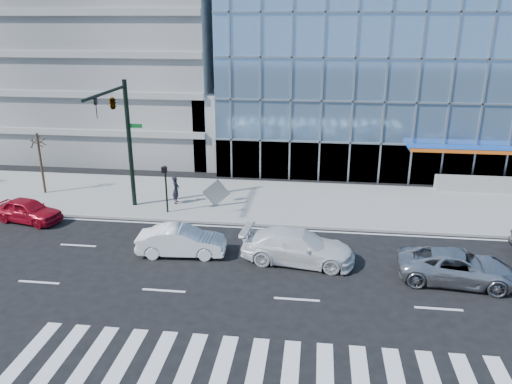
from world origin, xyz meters
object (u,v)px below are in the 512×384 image
white_suv (298,247)px  red_sedan (28,210)px  silver_suv (457,267)px  white_sedan (182,241)px  street_tree_near (38,141)px  traffic_signal (118,117)px  pedestrian (176,190)px  ped_signal_post (166,182)px  tilted_panel (216,193)px

white_suv → red_sedan: 16.64m
silver_suv → white_sedan: (-13.42, 1.14, 0.00)m
street_tree_near → white_sedan: street_tree_near is taller
traffic_signal → pedestrian: traffic_signal is taller
traffic_signal → silver_suv: size_ratio=1.49×
ped_signal_post → silver_suv: ped_signal_post is taller
pedestrian → tilted_panel: 2.73m
traffic_signal → white_sedan: size_ratio=1.76×
silver_suv → white_sedan: white_sedan is taller
red_sedan → tilted_panel: tilted_panel is taller
silver_suv → white_suv: bearing=87.4°
ped_signal_post → pedestrian: size_ratio=1.63×
tilted_panel → red_sedan: bearing=177.1°
red_sedan → pedestrian: 8.94m
silver_suv → white_suv: 7.50m
white_suv → tilted_panel: (-5.52, 6.78, 0.24)m
pedestrian → tilted_panel: (2.72, -0.23, -0.01)m
red_sedan → tilted_panel: bearing=-59.2°
tilted_panel → ped_signal_post: bearing=-174.1°
street_tree_near → ped_signal_post: bearing=-15.1°
traffic_signal → red_sedan: (-5.47, -1.74, -5.45)m
red_sedan → white_suv: bearing=-88.6°
street_tree_near → white_sedan: size_ratio=0.93×
white_sedan → tilted_panel: bearing=-8.4°
red_sedan → silver_suv: bearing=-87.7°
traffic_signal → tilted_panel: size_ratio=6.15×
white_suv → street_tree_near: bearing=72.6°
silver_suv → tilted_panel: tilted_panel is taller
red_sedan → tilted_panel: (10.80, 3.56, 0.34)m
ped_signal_post → red_sedan: ped_signal_post is taller
traffic_signal → tilted_panel: traffic_signal is taller
pedestrian → traffic_signal: bearing=125.9°
traffic_signal → red_sedan: size_ratio=1.90×
white_suv → white_sedan: 6.00m
white_sedan → traffic_signal: bearing=40.5°
traffic_signal → white_suv: 13.08m
street_tree_near → silver_suv: size_ratio=0.79×
silver_suv → white_suv: size_ratio=0.95×
silver_suv → ped_signal_post: bearing=73.6°
ped_signal_post → white_suv: (8.36, -5.33, -1.32)m
street_tree_near → white_sedan: bearing=-33.4°
ped_signal_post → white_sedan: ped_signal_post is taller
pedestrian → white_suv: bearing=-132.5°
ped_signal_post → traffic_signal: bearing=-171.5°
red_sedan → white_sedan: bearing=-94.4°
traffic_signal → ped_signal_post: size_ratio=2.67×
silver_suv → white_sedan: bearing=90.8°
street_tree_near → red_sedan: 5.79m
silver_suv → street_tree_near: bearing=76.1°
red_sedan → pedestrian: (8.09, 3.79, 0.36)m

